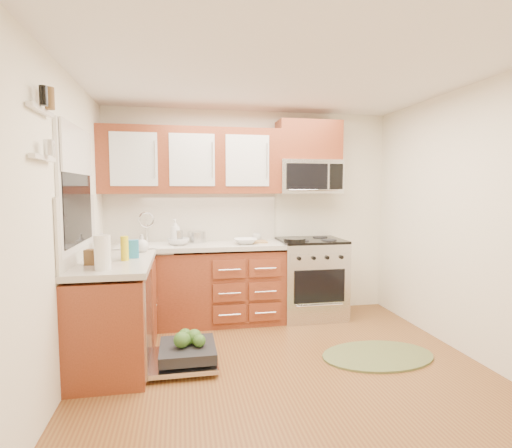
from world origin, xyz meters
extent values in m
plane|color=brown|center=(0.00, 0.00, 0.00)|extent=(3.50, 3.50, 0.00)
plane|color=white|center=(0.00, 0.00, 2.50)|extent=(3.50, 3.50, 0.00)
cube|color=white|center=(0.00, 1.75, 1.25)|extent=(3.50, 0.04, 2.50)
cube|color=white|center=(0.00, -1.75, 1.25)|extent=(3.50, 0.04, 2.50)
cube|color=white|center=(-1.75, 0.00, 1.25)|extent=(0.04, 3.50, 2.50)
cube|color=white|center=(1.75, 0.00, 1.25)|extent=(0.04, 3.50, 2.50)
cube|color=#632A16|center=(-0.73, 1.45, 0.42)|extent=(2.05, 0.60, 0.85)
cube|color=#632A16|center=(-1.45, 0.52, 0.42)|extent=(0.60, 1.25, 0.85)
cube|color=beige|center=(-0.72, 1.44, 0.90)|extent=(2.07, 0.64, 0.05)
cube|color=beige|center=(-1.44, 0.53, 0.90)|extent=(0.64, 1.27, 0.05)
cube|color=silver|center=(-0.73, 1.74, 1.21)|extent=(2.05, 0.02, 0.57)
cube|color=silver|center=(-1.74, 0.52, 1.21)|extent=(0.02, 1.25, 0.57)
cube|color=#632A16|center=(0.68, 1.57, 2.13)|extent=(0.76, 0.35, 0.47)
cube|color=white|center=(-1.71, 0.50, 1.88)|extent=(0.02, 0.96, 0.40)
cube|color=white|center=(-1.72, -0.35, 2.05)|extent=(0.04, 0.40, 0.03)
cube|color=white|center=(-1.72, -0.35, 1.75)|extent=(0.04, 0.40, 0.03)
cylinder|color=black|center=(0.40, 1.18, 0.97)|extent=(0.25, 0.25, 0.05)
cylinder|color=silver|center=(-0.68, 1.58, 0.99)|extent=(0.25, 0.25, 0.13)
cube|color=#A3754A|center=(-0.01, 1.43, 0.93)|extent=(0.28, 0.18, 0.02)
cylinder|color=silver|center=(-0.90, 1.38, 1.01)|extent=(0.11, 0.11, 0.17)
cylinder|color=white|center=(-1.46, 0.11, 1.06)|extent=(0.14, 0.14, 0.27)
cylinder|color=yellow|center=(-1.35, 0.49, 1.03)|extent=(0.09, 0.09, 0.22)
cylinder|color=#AB1B0E|center=(-1.49, 0.22, 1.05)|extent=(0.09, 0.09, 0.26)
cube|color=brown|center=(-1.58, 0.34, 0.99)|extent=(0.14, 0.11, 0.13)
cube|color=#2987C1|center=(-1.29, 0.60, 1.01)|extent=(0.11, 0.07, 0.17)
imported|color=#999999|center=(-0.14, 1.33, 0.96)|extent=(0.27, 0.27, 0.06)
imported|color=#999999|center=(-0.89, 1.39, 0.96)|extent=(0.28, 0.28, 0.08)
imported|color=#999999|center=(0.06, 1.65, 0.97)|extent=(0.13, 0.13, 0.09)
imported|color=#999999|center=(-0.92, 1.37, 1.07)|extent=(0.15, 0.15, 0.29)
imported|color=#999999|center=(-1.62, 0.93, 1.02)|extent=(0.11, 0.11, 0.20)
imported|color=#999999|center=(-1.25, 0.96, 1.01)|extent=(0.16, 0.16, 0.18)
camera|label=1|loc=(-0.86, -3.13, 1.55)|focal=28.00mm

